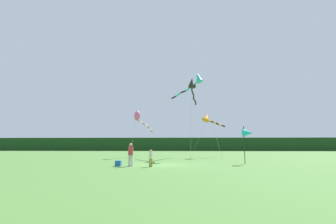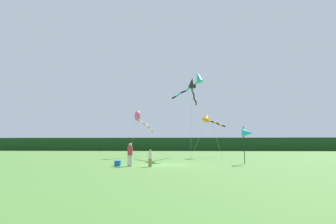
{
  "view_description": "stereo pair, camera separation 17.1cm",
  "coord_description": "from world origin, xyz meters",
  "px_view_note": "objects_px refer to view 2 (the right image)",
  "views": [
    {
      "loc": [
        1.13,
        -21.18,
        1.7
      ],
      "look_at": [
        0.0,
        6.0,
        5.22
      ],
      "focal_mm": 26.62,
      "sensor_mm": 36.0,
      "label": 1
    },
    {
      "loc": [
        1.3,
        -21.17,
        1.7
      ],
      "look_at": [
        0.0,
        6.0,
        5.22
      ],
      "focal_mm": 26.62,
      "sensor_mm": 36.0,
      "label": 2
    }
  ],
  "objects_px": {
    "kite_orange": "(208,118)",
    "person_adult": "(130,153)",
    "person_child": "(150,157)",
    "kite_rainbow": "(139,118)",
    "kite_black": "(193,84)",
    "kite_cyan": "(195,80)",
    "banner_flag_pole": "(248,133)",
    "cooler_box": "(118,163)"
  },
  "relations": [
    {
      "from": "cooler_box",
      "to": "kite_orange",
      "type": "relative_size",
      "value": 0.07
    },
    {
      "from": "banner_flag_pole",
      "to": "kite_cyan",
      "type": "xyz_separation_m",
      "value": [
        -3.98,
        8.01,
        6.9
      ]
    },
    {
      "from": "person_child",
      "to": "kite_rainbow",
      "type": "height_order",
      "value": "kite_rainbow"
    },
    {
      "from": "person_adult",
      "to": "kite_rainbow",
      "type": "height_order",
      "value": "kite_rainbow"
    },
    {
      "from": "banner_flag_pole",
      "to": "kite_rainbow",
      "type": "bearing_deg",
      "value": 137.3
    },
    {
      "from": "person_child",
      "to": "kite_orange",
      "type": "relative_size",
      "value": 0.22
    },
    {
      "from": "kite_orange",
      "to": "kite_rainbow",
      "type": "bearing_deg",
      "value": -178.07
    },
    {
      "from": "kite_black",
      "to": "kite_cyan",
      "type": "bearing_deg",
      "value": -79.27
    },
    {
      "from": "kite_black",
      "to": "banner_flag_pole",
      "type": "bearing_deg",
      "value": -65.78
    },
    {
      "from": "person_adult",
      "to": "cooler_box",
      "type": "distance_m",
      "value": 1.26
    },
    {
      "from": "kite_black",
      "to": "kite_rainbow",
      "type": "distance_m",
      "value": 8.28
    },
    {
      "from": "banner_flag_pole",
      "to": "kite_rainbow",
      "type": "distance_m",
      "value": 15.58
    },
    {
      "from": "person_child",
      "to": "kite_black",
      "type": "distance_m",
      "value": 15.76
    },
    {
      "from": "kite_cyan",
      "to": "kite_orange",
      "type": "distance_m",
      "value": 5.48
    },
    {
      "from": "kite_rainbow",
      "to": "person_adult",
      "type": "bearing_deg",
      "value": -83.56
    },
    {
      "from": "cooler_box",
      "to": "banner_flag_pole",
      "type": "bearing_deg",
      "value": 13.81
    },
    {
      "from": "person_adult",
      "to": "banner_flag_pole",
      "type": "relative_size",
      "value": 0.54
    },
    {
      "from": "person_adult",
      "to": "kite_orange",
      "type": "bearing_deg",
      "value": 60.62
    },
    {
      "from": "person_adult",
      "to": "person_child",
      "type": "distance_m",
      "value": 1.67
    },
    {
      "from": "person_child",
      "to": "kite_cyan",
      "type": "relative_size",
      "value": 0.12
    },
    {
      "from": "person_adult",
      "to": "person_child",
      "type": "height_order",
      "value": "person_adult"
    },
    {
      "from": "person_child",
      "to": "kite_orange",
      "type": "distance_m",
      "value": 15.73
    },
    {
      "from": "kite_cyan",
      "to": "banner_flag_pole",
      "type": "bearing_deg",
      "value": -63.6
    },
    {
      "from": "cooler_box",
      "to": "banner_flag_pole",
      "type": "xyz_separation_m",
      "value": [
        10.79,
        2.65,
        2.44
      ]
    },
    {
      "from": "kite_black",
      "to": "kite_orange",
      "type": "distance_m",
      "value": 4.88
    },
    {
      "from": "kite_cyan",
      "to": "kite_orange",
      "type": "height_order",
      "value": "kite_cyan"
    },
    {
      "from": "person_child",
      "to": "kite_black",
      "type": "bearing_deg",
      "value": 72.55
    },
    {
      "from": "cooler_box",
      "to": "banner_flag_pole",
      "type": "distance_m",
      "value": 11.37
    },
    {
      "from": "kite_cyan",
      "to": "kite_orange",
      "type": "relative_size",
      "value": 1.79
    },
    {
      "from": "person_child",
      "to": "kite_cyan",
      "type": "distance_m",
      "value": 14.83
    },
    {
      "from": "person_adult",
      "to": "kite_orange",
      "type": "distance_m",
      "value": 16.06
    },
    {
      "from": "person_adult",
      "to": "person_child",
      "type": "relative_size",
      "value": 1.39
    },
    {
      "from": "cooler_box",
      "to": "kite_cyan",
      "type": "xyz_separation_m",
      "value": [
        6.81,
        10.66,
        9.34
      ]
    },
    {
      "from": "cooler_box",
      "to": "person_adult",
      "type": "bearing_deg",
      "value": -7.73
    },
    {
      "from": "person_child",
      "to": "kite_black",
      "type": "height_order",
      "value": "kite_black"
    },
    {
      "from": "cooler_box",
      "to": "kite_rainbow",
      "type": "xyz_separation_m",
      "value": [
        -0.51,
        13.08,
        4.94
      ]
    },
    {
      "from": "person_child",
      "to": "banner_flag_pole",
      "type": "xyz_separation_m",
      "value": [
        8.2,
        3.12,
        1.94
      ]
    },
    {
      "from": "kite_black",
      "to": "person_adult",
      "type": "bearing_deg",
      "value": -114.46
    },
    {
      "from": "kite_black",
      "to": "kite_rainbow",
      "type": "relative_size",
      "value": 1.47
    },
    {
      "from": "person_child",
      "to": "kite_rainbow",
      "type": "distance_m",
      "value": 14.59
    },
    {
      "from": "kite_orange",
      "to": "person_adult",
      "type": "bearing_deg",
      "value": -119.38
    },
    {
      "from": "person_adult",
      "to": "kite_rainbow",
      "type": "relative_size",
      "value": 0.25
    }
  ]
}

